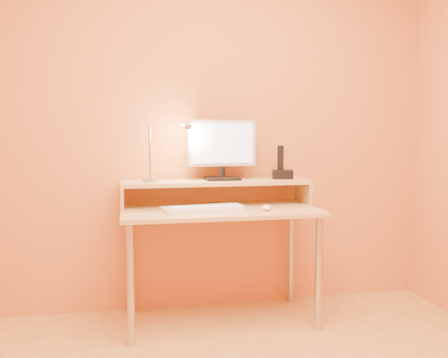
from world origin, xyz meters
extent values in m
cube|color=orange|center=(0.00, 1.50, 1.25)|extent=(3.00, 0.04, 2.50)
cylinder|color=#ADADAD|center=(-0.55, 0.93, 0.35)|extent=(0.04, 0.04, 0.69)
cylinder|color=#ADADAD|center=(0.55, 0.93, 0.35)|extent=(0.04, 0.04, 0.69)
cylinder|color=#ADADAD|center=(-0.55, 1.43, 0.35)|extent=(0.04, 0.04, 0.69)
cylinder|color=#ADADAD|center=(0.55, 1.43, 0.35)|extent=(0.04, 0.04, 0.69)
cube|color=tan|center=(0.00, 1.18, 0.71)|extent=(1.20, 0.60, 0.02)
cube|color=tan|center=(-0.59, 1.33, 0.79)|extent=(0.02, 0.30, 0.14)
cube|color=tan|center=(0.59, 1.33, 0.79)|extent=(0.02, 0.30, 0.14)
cube|color=tan|center=(0.00, 1.33, 0.87)|extent=(1.20, 0.30, 0.02)
cube|color=black|center=(0.04, 1.33, 0.89)|extent=(0.22, 0.16, 0.02)
cylinder|color=black|center=(0.04, 1.33, 0.93)|extent=(0.04, 0.04, 0.07)
cube|color=#B9BAC3|center=(0.04, 1.34, 1.12)|extent=(0.44, 0.05, 0.30)
cube|color=black|center=(0.04, 1.36, 1.12)|extent=(0.39, 0.03, 0.25)
cube|color=#D6DAFF|center=(0.04, 1.32, 1.12)|extent=(0.39, 0.02, 0.26)
cylinder|color=#ADADAD|center=(-0.42, 1.30, 0.89)|extent=(0.10, 0.10, 0.02)
cylinder|color=#ADADAD|center=(-0.42, 1.30, 1.07)|extent=(0.01, 0.01, 0.33)
cylinder|color=#ADADAD|center=(-0.30, 1.30, 1.24)|extent=(0.24, 0.01, 0.01)
cylinder|color=#ADADAD|center=(-0.18, 1.30, 1.22)|extent=(0.04, 0.04, 0.03)
cylinder|color=#FFEAC6|center=(-0.18, 1.30, 1.20)|extent=(0.03, 0.03, 0.00)
cube|color=black|center=(0.45, 1.33, 0.91)|extent=(0.15, 0.12, 0.06)
cube|color=black|center=(0.43, 1.33, 1.02)|extent=(0.04, 0.03, 0.16)
cube|color=#2F61F9|center=(0.49, 1.28, 0.91)|extent=(0.01, 0.00, 0.04)
cube|color=silver|center=(-0.10, 1.09, 0.73)|extent=(0.47, 0.21, 0.02)
ellipsoid|color=white|center=(0.26, 1.05, 0.74)|extent=(0.08, 0.11, 0.03)
cube|color=silver|center=(-0.33, 1.10, 0.73)|extent=(0.09, 0.18, 0.02)
camera|label=1|loc=(-0.54, -1.71, 1.20)|focal=38.65mm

